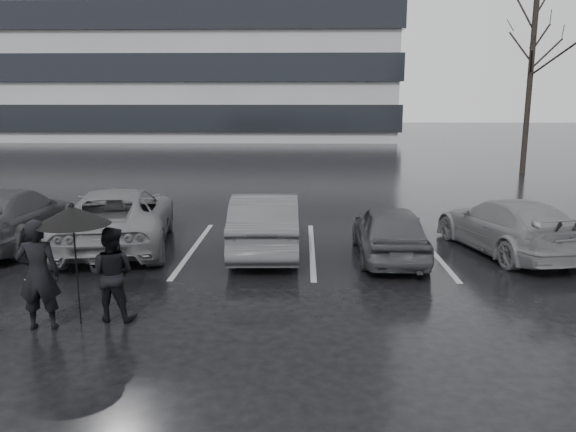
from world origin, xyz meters
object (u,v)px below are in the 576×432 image
(car_west_a, at_px, (265,223))
(pedestrian_right, at_px, (112,274))
(pedestrian_left, at_px, (39,275))
(tree_north, at_px, (530,83))
(car_main, at_px, (390,231))
(car_west_c, at_px, (10,217))
(car_west_b, at_px, (118,218))
(car_east, at_px, (508,226))

(car_west_a, distance_m, pedestrian_right, 4.65)
(pedestrian_left, relative_size, tree_north, 0.20)
(pedestrian_left, bearing_deg, car_main, -153.11)
(car_west_c, bearing_deg, car_west_a, 171.69)
(pedestrian_left, xyz_separation_m, tree_north, (14.60, 19.31, 3.39))
(car_main, distance_m, car_west_b, 6.36)
(car_west_b, height_order, car_west_c, car_west_b)
(car_west_b, bearing_deg, car_west_a, 163.59)
(car_main, relative_size, tree_north, 0.42)
(car_west_a, distance_m, car_east, 5.55)
(car_west_a, height_order, car_east, car_west_a)
(pedestrian_left, height_order, tree_north, tree_north)
(car_main, bearing_deg, car_east, -168.03)
(car_west_a, relative_size, pedestrian_left, 2.44)
(car_west_a, bearing_deg, tree_north, -129.98)
(car_main, bearing_deg, car_west_c, -5.25)
(car_west_c, relative_size, pedestrian_right, 3.14)
(car_west_c, relative_size, pedestrian_left, 2.77)
(car_west_b, xyz_separation_m, pedestrian_left, (0.40, -4.93, 0.15))
(car_west_c, height_order, car_east, car_west_c)
(pedestrian_right, height_order, tree_north, tree_north)
(car_west_a, relative_size, pedestrian_right, 2.77)
(car_west_b, relative_size, tree_north, 0.60)
(car_west_c, xyz_separation_m, pedestrian_left, (3.08, -5.03, 0.17))
(car_west_c, xyz_separation_m, pedestrian_right, (4.05, -4.64, 0.07))
(car_west_c, bearing_deg, car_west_b, 174.28)
(car_west_b, xyz_separation_m, pedestrian_right, (1.38, -4.53, 0.05))
(car_west_b, distance_m, pedestrian_right, 4.74)
(car_west_a, xyz_separation_m, pedestrian_left, (-3.12, -4.52, 0.17))
(car_main, distance_m, car_west_c, 9.03)
(pedestrian_right, bearing_deg, car_west_a, -112.53)
(car_west_c, height_order, pedestrian_left, pedestrian_left)
(car_west_c, distance_m, tree_north, 23.00)
(car_east, bearing_deg, car_main, -1.97)
(pedestrian_right, bearing_deg, pedestrian_left, 27.18)
(car_west_a, distance_m, pedestrian_left, 5.50)
(pedestrian_right, bearing_deg, car_west_c, -43.83)
(car_west_a, relative_size, car_west_b, 0.83)
(car_east, bearing_deg, tree_north, -125.14)
(car_west_b, height_order, tree_north, tree_north)
(car_east, xyz_separation_m, tree_north, (5.93, 14.68, 3.62))
(pedestrian_right, bearing_deg, car_east, -146.17)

